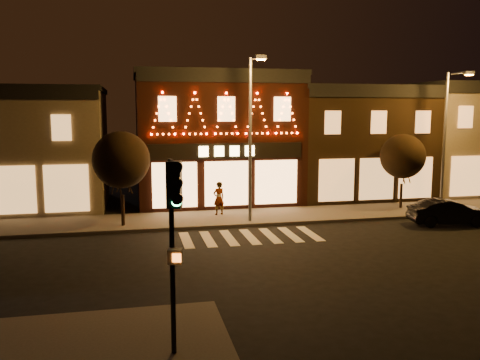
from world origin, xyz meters
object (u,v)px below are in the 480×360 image
object	(u,v)px
traffic_signal_near	(174,220)
dark_sedan	(449,212)
pedestrian	(219,198)
streetlamp_mid	(252,127)

from	to	relation	value
traffic_signal_near	dark_sedan	size ratio (longest dim) A/B	1.14
traffic_signal_near	dark_sedan	xyz separation A→B (m)	(15.13, 11.42, -2.76)
traffic_signal_near	pedestrian	world-z (taller)	traffic_signal_near
traffic_signal_near	dark_sedan	bearing A→B (deg)	51.32
dark_sedan	pedestrian	bearing A→B (deg)	78.56
traffic_signal_near	streetlamp_mid	distance (m)	14.73
streetlamp_mid	dark_sedan	xyz separation A→B (m)	(10.02, -2.29, -4.43)
dark_sedan	streetlamp_mid	bearing A→B (deg)	86.81
traffic_signal_near	dark_sedan	distance (m)	19.16
dark_sedan	pedestrian	size ratio (longest dim) A/B	2.20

